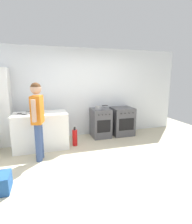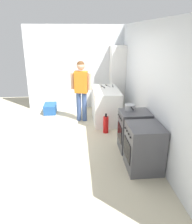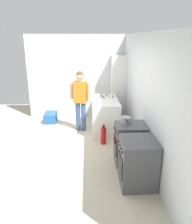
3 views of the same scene
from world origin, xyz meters
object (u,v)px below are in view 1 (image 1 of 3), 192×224
object	(u,v)px
larder_cabinet	(1,108)
knife_chef	(24,113)
knife_utility	(22,115)
oven_right	(122,121)
pot	(99,107)
fire_extinguisher	(75,137)
oven_left	(101,123)
knife_bread	(24,112)
knife_carving	(28,114)
person	(38,115)

from	to	relation	value
larder_cabinet	knife_chef	bearing A→B (deg)	-33.65
knife_utility	larder_cabinet	bearing A→B (deg)	134.10
oven_right	pot	world-z (taller)	pot
knife_utility	knife_chef	world-z (taller)	same
knife_utility	knife_chef	xyz separation A→B (m)	(0.03, 0.18, -0.00)
oven_right	larder_cabinet	size ratio (longest dim) A/B	0.42
pot	knife_utility	size ratio (longest dim) A/B	1.55
knife_chef	pot	bearing A→B (deg)	5.13
knife_chef	fire_extinguisher	xyz separation A→B (m)	(1.22, -0.21, -0.69)
pot	oven_left	bearing A→B (deg)	44.47
knife_bread	oven_left	bearing A→B (deg)	3.45
oven_left	pot	distance (m)	0.51
oven_right	knife_carving	bearing A→B (deg)	-171.30
pot	knife_bread	distance (m)	1.99
knife_chef	oven_left	bearing A→B (deg)	7.44
oven_left	oven_right	xyz separation A→B (m)	(0.71, 0.00, 0.00)
fire_extinguisher	knife_carving	bearing A→B (deg)	176.58
larder_cabinet	pot	bearing A→B (deg)	-4.38
knife_carving	fire_extinguisher	xyz separation A→B (m)	(1.11, -0.07, -0.69)
oven_right	person	bearing A→B (deg)	-156.75
pot	fire_extinguisher	world-z (taller)	pot
oven_left	knife_carving	size ratio (longest dim) A/B	2.57
knife_utility	knife_chef	size ratio (longest dim) A/B	0.84
pot	larder_cabinet	bearing A→B (deg)	175.62
knife_utility	pot	bearing A→B (deg)	10.05
oven_left	knife_bread	size ratio (longest dim) A/B	2.42
oven_left	knife_chef	bearing A→B (deg)	-172.56
oven_left	oven_right	world-z (taller)	same
person	knife_bread	bearing A→B (deg)	110.89
knife_chef	knife_carving	distance (m)	0.17
oven_right	pot	xyz separation A→B (m)	(-0.80, -0.09, 0.49)
oven_right	pot	size ratio (longest dim) A/B	2.18
knife_carving	fire_extinguisher	size ratio (longest dim) A/B	0.66
knife_carving	person	world-z (taller)	person
pot	knife_carving	size ratio (longest dim) A/B	1.18
oven_right	knife_chef	distance (m)	2.85
knife_chef	larder_cabinet	bearing A→B (deg)	146.35
oven_right	person	size ratio (longest dim) A/B	0.51
knife_bread	larder_cabinet	size ratio (longest dim) A/B	0.18
oven_left	knife_carving	xyz separation A→B (m)	(-1.98, -0.41, 0.48)
pot	person	world-z (taller)	person
oven_right	knife_bread	bearing A→B (deg)	-177.42
oven_right	fire_extinguisher	xyz separation A→B (m)	(-1.58, -0.48, -0.21)
oven_left	knife_carving	world-z (taller)	knife_carving
knife_chef	knife_bread	bearing A→B (deg)	90.64
knife_bread	fire_extinguisher	size ratio (longest dim) A/B	0.70
knife_chef	fire_extinguisher	distance (m)	1.41
knife_bread	knife_utility	bearing A→B (deg)	-94.36
knife_utility	knife_carving	size ratio (longest dim) A/B	0.76
oven_left	person	size ratio (longest dim) A/B	0.51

